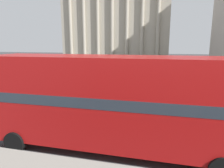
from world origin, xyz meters
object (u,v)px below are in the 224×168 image
object	(u,v)px
double_decker_bus	(113,101)
plaza_building_left	(118,19)
traffic_light_mid	(218,81)
car_black	(164,82)
pedestrian_red	(160,68)

from	to	relation	value
double_decker_bus	plaza_building_left	world-z (taller)	plaza_building_left
traffic_light_mid	car_black	distance (m)	7.73
car_black	pedestrian_red	size ratio (longest dim) A/B	2.36
double_decker_bus	traffic_light_mid	xyz separation A→B (m)	(6.30, 7.91, -0.26)
traffic_light_mid	pedestrian_red	bearing A→B (deg)	103.70
plaza_building_left	pedestrian_red	distance (m)	30.23
double_decker_bus	traffic_light_mid	size ratio (longest dim) A/B	3.46
double_decker_bus	plaza_building_left	xyz separation A→B (m)	(-10.53, 50.63, 9.57)
double_decker_bus	pedestrian_red	xyz separation A→B (m)	(2.03, 25.43, -1.42)
double_decker_bus	plaza_building_left	size ratio (longest dim) A/B	0.39
double_decker_bus	traffic_light_mid	bearing A→B (deg)	53.29
plaza_building_left	car_black	distance (m)	40.07
double_decker_bus	traffic_light_mid	world-z (taller)	double_decker_bus
traffic_light_mid	car_black	size ratio (longest dim) A/B	0.79
plaza_building_left	car_black	size ratio (longest dim) A/B	7.01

